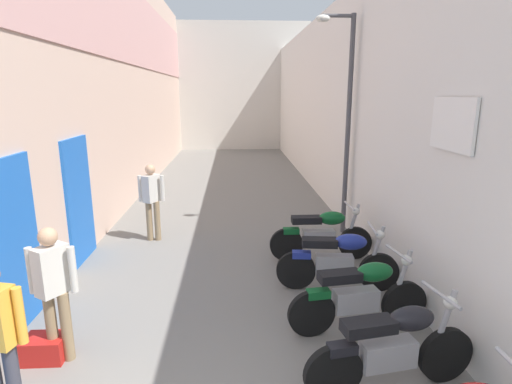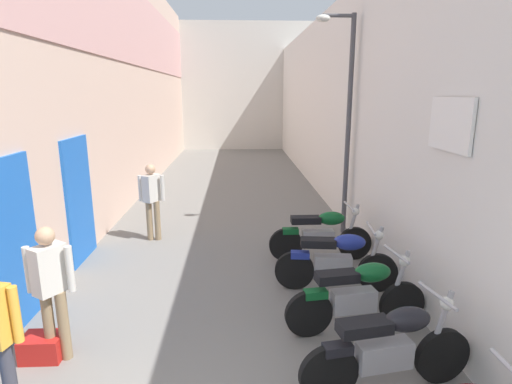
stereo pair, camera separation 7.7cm
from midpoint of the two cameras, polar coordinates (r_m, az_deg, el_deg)
name	(u,v)px [view 1 (the left image)]	position (r m, az deg, el deg)	size (l,w,h in m)	color
ground_plane	(229,216)	(10.13, -3.96, -3.31)	(36.30, 36.30, 0.00)	slate
building_left	(123,78)	(12.02, -18.14, 14.81)	(0.45, 20.30, 6.60)	beige
building_right	(328,107)	(11.99, 9.85, 11.56)	(0.45, 20.30, 5.11)	silver
building_far_end	(230,87)	(22.84, -3.71, 14.31)	(8.25, 2.00, 6.46)	beige
motorcycle_second	(394,346)	(4.54, 18.09, -19.66)	(1.84, 0.58, 1.04)	black
motorcycle_third	(360,294)	(5.43, 13.90, -13.56)	(1.84, 0.58, 1.04)	black
motorcycle_fourth	(338,259)	(6.39, 11.02, -9.13)	(1.85, 0.58, 1.04)	black
motorcycle_fifth	(322,233)	(7.45, 8.85, -5.68)	(1.85, 0.58, 1.04)	black
pedestrian_mid_alley	(54,285)	(5.08, -26.68, -11.45)	(0.52, 0.39, 1.57)	#8C7251
pedestrian_further_down	(152,197)	(8.49, -14.52, -0.64)	(0.52, 0.39, 1.57)	#8C7251
plastic_crate	(45,348)	(5.51, -27.58, -18.68)	(0.44, 0.32, 0.28)	red
street_lamp	(344,110)	(8.65, 11.92, 11.12)	(0.79, 0.18, 4.43)	#47474C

